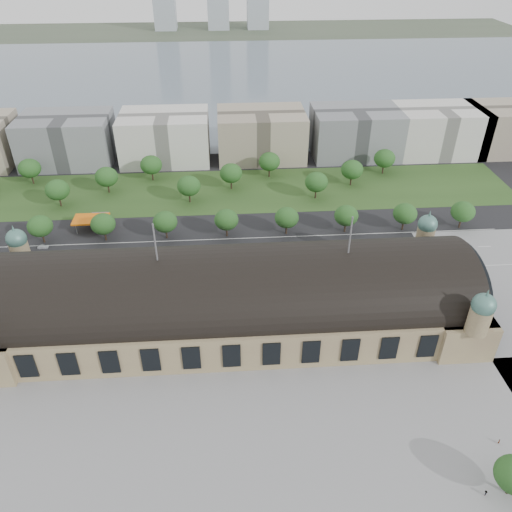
{
  "coord_description": "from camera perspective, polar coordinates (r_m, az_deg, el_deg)",
  "views": [
    {
      "loc": [
        -0.02,
        -118.21,
        106.0
      ],
      "look_at": [
        9.28,
        17.08,
        14.0
      ],
      "focal_mm": 35.0,
      "sensor_mm": 36.0,
      "label": 1
    }
  ],
  "objects": [
    {
      "name": "ground",
      "position": [
        158.78,
        -2.95,
        -7.79
      ],
      "size": [
        900.0,
        900.0,
        0.0
      ],
      "primitive_type": "plane",
      "color": "black",
      "rests_on": "ground"
    },
    {
      "name": "station",
      "position": [
        152.11,
        -3.06,
        -4.9
      ],
      "size": [
        150.0,
        48.4,
        44.3
      ],
      "color": "#9B8C60",
      "rests_on": "ground"
    },
    {
      "name": "plaza_south",
      "position": [
        129.78,
        2.31,
        -20.65
      ],
      "size": [
        190.0,
        48.0,
        0.12
      ],
      "primitive_type": "cube",
      "color": "gray",
      "rests_on": "ground"
    },
    {
      "name": "road_slab",
      "position": [
        189.83,
        -9.29,
        -0.3
      ],
      "size": [
        260.0,
        26.0,
        0.1
      ],
      "primitive_type": "cube",
      "color": "black",
      "rests_on": "ground"
    },
    {
      "name": "grass_belt",
      "position": [
        236.79,
        -7.2,
        7.28
      ],
      "size": [
        300.0,
        45.0,
        0.1
      ],
      "primitive_type": "cube",
      "color": "#29471C",
      "rests_on": "ground"
    },
    {
      "name": "petrol_station",
      "position": [
        217.24,
        -17.83,
        4.07
      ],
      "size": [
        14.0,
        13.0,
        5.05
      ],
      "color": "orange",
      "rests_on": "ground"
    },
    {
      "name": "lake",
      "position": [
        429.49,
        -4.05,
        19.79
      ],
      "size": [
        700.0,
        320.0,
        0.08
      ],
      "primitive_type": "cube",
      "color": "slate",
      "rests_on": "ground"
    },
    {
      "name": "far_shore",
      "position": [
        625.26,
        -4.25,
        24.31
      ],
      "size": [
        700.0,
        120.0,
        0.14
      ],
      "primitive_type": "cube",
      "color": "#44513D",
      "rests_on": "ground"
    },
    {
      "name": "office_2",
      "position": [
        279.89,
        -20.78,
        12.34
      ],
      "size": [
        45.0,
        32.0,
        24.0
      ],
      "primitive_type": "cube",
      "color": "gray",
      "rests_on": "ground"
    },
    {
      "name": "office_3",
      "position": [
        269.89,
        -10.34,
        13.23
      ],
      "size": [
        45.0,
        32.0,
        24.0
      ],
      "primitive_type": "cube",
      "color": "silver",
      "rests_on": "ground"
    },
    {
      "name": "office_4",
      "position": [
        268.97,
        0.6,
        13.7
      ],
      "size": [
        45.0,
        32.0,
        24.0
      ],
      "primitive_type": "cube",
      "color": "tan",
      "rests_on": "ground"
    },
    {
      "name": "office_5",
      "position": [
        277.21,
        11.27,
        13.69
      ],
      "size": [
        45.0,
        32.0,
        24.0
      ],
      "primitive_type": "cube",
      "color": "gray",
      "rests_on": "ground"
    },
    {
      "name": "office_6",
      "position": [
        291.84,
        20.09,
        13.34
      ],
      "size": [
        45.0,
        32.0,
        24.0
      ],
      "primitive_type": "cube",
      "color": "silver",
      "rests_on": "ground"
    },
    {
      "name": "office_7",
      "position": [
        309.79,
        27.06,
        12.85
      ],
      "size": [
        45.0,
        32.0,
        24.0
      ],
      "primitive_type": "cube",
      "color": "tan",
      "rests_on": "ground"
    },
    {
      "name": "tree_row_2",
      "position": [
        210.26,
        -23.45,
        3.15
      ],
      "size": [
        9.6,
        9.6,
        11.52
      ],
      "color": "#2D2116",
      "rests_on": "ground"
    },
    {
      "name": "tree_row_3",
      "position": [
        203.3,
        -17.08,
        3.52
      ],
      "size": [
        9.6,
        9.6,
        11.52
      ],
      "color": "#2D2116",
      "rests_on": "ground"
    },
    {
      "name": "tree_row_4",
      "position": [
        199.01,
        -10.35,
        3.86
      ],
      "size": [
        9.6,
        9.6,
        11.52
      ],
      "color": "#2D2116",
      "rests_on": "ground"
    },
    {
      "name": "tree_row_5",
      "position": [
        197.56,
        -3.41,
        4.16
      ],
      "size": [
        9.6,
        9.6,
        11.52
      ],
      "color": "#2D2116",
      "rests_on": "ground"
    },
    {
      "name": "tree_row_6",
      "position": [
        199.01,
        3.53,
        4.39
      ],
      "size": [
        9.6,
        9.6,
        11.52
      ],
      "color": "#2D2116",
      "rests_on": "ground"
    },
    {
      "name": "tree_row_7",
      "position": [
        203.31,
        10.28,
        4.56
      ],
      "size": [
        9.6,
        9.6,
        11.52
      ],
      "color": "#2D2116",
      "rests_on": "ground"
    },
    {
      "name": "tree_row_8",
      "position": [
        210.28,
        16.67,
        4.66
      ],
      "size": [
        9.6,
        9.6,
        11.52
      ],
      "color": "#2D2116",
      "rests_on": "ground"
    },
    {
      "name": "tree_row_9",
      "position": [
        219.66,
        22.58,
        4.7
      ],
      "size": [
        9.6,
        9.6,
        11.52
      ],
      "color": "#2D2116",
      "rests_on": "ground"
    },
    {
      "name": "tree_belt_2",
      "position": [
        262.25,
        -24.46,
        9.11
      ],
      "size": [
        10.4,
        10.4,
        12.48
      ],
      "color": "#2D2116",
      "rests_on": "ground"
    },
    {
      "name": "tree_belt_3",
      "position": [
        235.39,
        -21.76,
        7.03
      ],
      "size": [
        10.4,
        10.4,
        12.48
      ],
      "color": "#2D2116",
      "rests_on": "ground"
    },
    {
      "name": "tree_belt_4",
      "position": [
        240.76,
        -16.72,
        8.67
      ],
      "size": [
        10.4,
        10.4,
        12.48
      ],
      "color": "#2D2116",
      "rests_on": "ground"
    },
    {
      "name": "tree_belt_5",
      "position": [
        248.07,
        -11.9,
        10.15
      ],
      "size": [
        10.4,
        10.4,
        12.48
      ],
      "color": "#2D2116",
      "rests_on": "ground"
    },
    {
      "name": "tree_belt_6",
      "position": [
        224.36,
        -7.69,
        7.95
      ],
      "size": [
        10.4,
        10.4,
        12.48
      ],
      "color": "#2D2116",
      "rests_on": "ground"
    },
    {
      "name": "tree_belt_7",
      "position": [
        234.65,
        -2.88,
        9.44
      ],
      "size": [
        10.4,
        10.4,
        12.48
      ],
      "color": "#2D2116",
      "rests_on": "ground"
    },
    {
      "name": "tree_belt_8",
      "position": [
        246.57,
        1.54,
        10.73
      ],
      "size": [
        10.4,
        10.4,
        12.48
      ],
      "color": "#2D2116",
      "rests_on": "ground"
    },
    {
      "name": "tree_belt_9",
      "position": [
        227.51,
        6.92,
        8.39
      ],
      "size": [
        10.4,
        10.4,
        12.48
      ],
      "color": "#2D2116",
      "rests_on": "ground"
    },
    {
      "name": "tree_belt_10",
      "position": [
        242.19,
        10.93,
        9.67
      ],
      "size": [
        10.4,
        10.4,
        12.48
      ],
      "color": "#2D2116",
      "rests_on": "ground"
    },
    {
      "name": "tree_belt_11",
      "position": [
        257.99,
        14.48,
        10.75
      ],
      "size": [
        10.4,
        10.4,
        12.48
      ],
      "color": "#2D2116",
      "rests_on": "ground"
    },
    {
      "name": "traffic_car_1",
      "position": [
        209.88,
        -23.18,
        0.97
      ],
      "size": [
        3.88,
        1.4,
        1.27
      ],
      "primitive_type": "imported",
      "rotation": [
        0.0,
        0.0,
        1.58
      ],
      "color": "#94979C",
      "rests_on": "ground"
    },
    {
      "name": "traffic_car_2",
      "position": [
        195.32,
        -24.59,
        -1.98
      ],
      "size": [
        5.6,
        2.67,
        1.54
      ],
      "primitive_type": "imported",
      "rotation": [
        0.0,
        0.0,
        -1.59
      ],
      "color": "black",
      "rests_on": "ground"
    },
    {
      "name": "traffic_car_3",
      "position": [
        195.76,
        -13.54,
        0.59
      ],
      "size": [
        5.7,
        2.37,
        1.65
      ],
      "primitive_type": "imported",
      "rotation": [
        0.0,
        0.0,
        1.56
      ],
      "color": "maroon",
      "rests_on": "ground"
    },
    {
      "name": "traffic_car_4",
      "position": [
        184.27,
        -3.54,
        -0.74
      ],
      "size": [
        4.8,
        2.31,
        1.58
      ],
      "primitive_type": "imported",
      "rotation": [
        0.0,
        0.0,
        -1.47
      ],
      "color": "#181B45",
      "rests_on": "ground"
    },
    {
      "name": "traffic_car_6",
      "position": [
        203.17,
        19.54,
        0.78
      ],
      "size": [
        5.87,
        2.79,
        1.62
      ],
      "primitive_type": "imported",
      "rotation": [
        0.0,
        0.0,
        -1.55
      ],
      "color": "silver",
      "rests_on": "ground"
    },
    {
      "name": "parked_car_0",
      "position": [
        185.08,
        -20.44,
        -3.02
      ],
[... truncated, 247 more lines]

